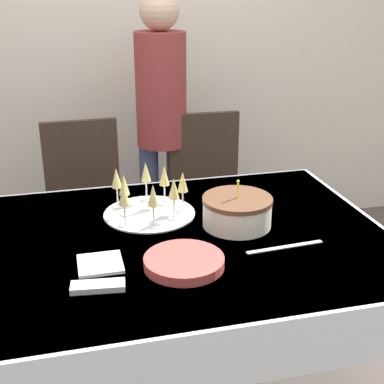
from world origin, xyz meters
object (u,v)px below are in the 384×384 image
(dining_chair_far_left, at_px, (86,205))
(dining_chair_far_right, at_px, (208,193))
(champagne_tray, at_px, (149,196))
(birthday_cake, at_px, (237,211))
(plate_stack_main, at_px, (184,262))
(person_standing, at_px, (161,112))

(dining_chair_far_left, distance_m, dining_chair_far_right, 0.68)
(dining_chair_far_right, height_order, champagne_tray, dining_chair_far_right)
(birthday_cake, xyz_separation_m, champagne_tray, (-0.32, 0.19, 0.02))
(birthday_cake, bearing_deg, plate_stack_main, -136.00)
(dining_chair_far_left, height_order, person_standing, person_standing)
(dining_chair_far_left, xyz_separation_m, person_standing, (0.46, 0.20, 0.43))
(dining_chair_far_left, relative_size, dining_chair_far_right, 1.00)
(dining_chair_far_right, height_order, birthday_cake, dining_chair_far_right)
(dining_chair_far_left, distance_m, birthday_cake, 1.07)
(dining_chair_far_left, relative_size, birthday_cake, 3.55)
(dining_chair_far_left, height_order, birthday_cake, dining_chair_far_left)
(person_standing, bearing_deg, birthday_cake, -85.19)
(dining_chair_far_left, height_order, champagne_tray, dining_chair_far_left)
(plate_stack_main, bearing_deg, person_standing, 82.05)
(plate_stack_main, bearing_deg, champagne_tray, 95.17)
(plate_stack_main, bearing_deg, dining_chair_far_left, 103.42)
(dining_chair_far_right, distance_m, person_standing, 0.53)
(dining_chair_far_left, relative_size, champagne_tray, 2.58)
(dining_chair_far_left, bearing_deg, dining_chair_far_right, 0.00)
(plate_stack_main, relative_size, person_standing, 0.17)
(person_standing, bearing_deg, plate_stack_main, -97.95)
(dining_chair_far_right, distance_m, champagne_tray, 0.87)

